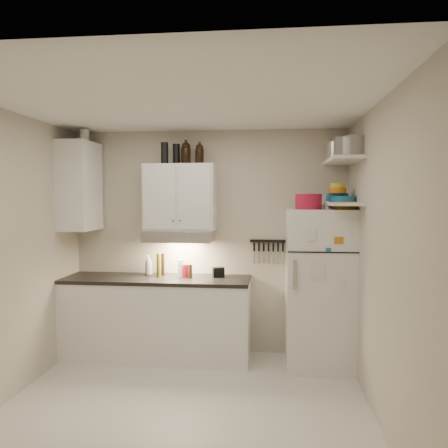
# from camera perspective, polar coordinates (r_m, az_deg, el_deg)

# --- Properties ---
(floor) EXTENTS (3.20, 3.00, 0.02)m
(floor) POSITION_cam_1_polar(r_m,az_deg,el_deg) (4.08, -5.31, -23.27)
(floor) COLOR silver
(floor) RESTS_ON ground
(ceiling) EXTENTS (3.20, 3.00, 0.02)m
(ceiling) POSITION_cam_1_polar(r_m,az_deg,el_deg) (3.72, -5.55, 15.66)
(ceiling) COLOR white
(ceiling) RESTS_ON ground
(back_wall) EXTENTS (3.20, 0.02, 2.60)m
(back_wall) POSITION_cam_1_polar(r_m,az_deg,el_deg) (5.15, -2.03, -2.34)
(back_wall) COLOR beige
(back_wall) RESTS_ON ground
(left_wall) EXTENTS (0.02, 3.00, 2.60)m
(left_wall) POSITION_cam_1_polar(r_m,az_deg,el_deg) (4.30, -26.99, -3.90)
(left_wall) COLOR beige
(left_wall) RESTS_ON ground
(right_wall) EXTENTS (0.02, 3.00, 2.60)m
(right_wall) POSITION_cam_1_polar(r_m,az_deg,el_deg) (3.71, 19.85, -4.86)
(right_wall) COLOR beige
(right_wall) RESTS_ON ground
(base_cabinet) EXTENTS (2.10, 0.60, 0.88)m
(base_cabinet) POSITION_cam_1_polar(r_m,az_deg,el_deg) (5.13, -8.76, -12.21)
(base_cabinet) COLOR white
(base_cabinet) RESTS_ON floor
(countertop) EXTENTS (2.10, 0.62, 0.04)m
(countertop) POSITION_cam_1_polar(r_m,az_deg,el_deg) (5.02, -8.81, -7.15)
(countertop) COLOR black
(countertop) RESTS_ON base_cabinet
(upper_cabinet) EXTENTS (0.80, 0.33, 0.75)m
(upper_cabinet) POSITION_cam_1_polar(r_m,az_deg,el_deg) (5.01, -5.74, 3.49)
(upper_cabinet) COLOR white
(upper_cabinet) RESTS_ON back_wall
(side_cabinet) EXTENTS (0.33, 0.55, 1.00)m
(side_cabinet) POSITION_cam_1_polar(r_m,az_deg,el_deg) (5.24, -18.34, 4.70)
(side_cabinet) COLOR white
(side_cabinet) RESTS_ON left_wall
(range_hood) EXTENTS (0.76, 0.46, 0.12)m
(range_hood) POSITION_cam_1_polar(r_m,az_deg,el_deg) (4.96, -5.86, -1.54)
(range_hood) COLOR silver
(range_hood) RESTS_ON back_wall
(fridge) EXTENTS (0.70, 0.68, 1.70)m
(fridge) POSITION_cam_1_polar(r_m,az_deg,el_deg) (4.85, 12.29, -8.17)
(fridge) COLOR white
(fridge) RESTS_ON floor
(shelf_hi) EXTENTS (0.30, 0.95, 0.03)m
(shelf_hi) POSITION_cam_1_polar(r_m,az_deg,el_deg) (4.66, 15.16, 8.00)
(shelf_hi) COLOR white
(shelf_hi) RESTS_ON right_wall
(shelf_lo) EXTENTS (0.30, 0.95, 0.03)m
(shelf_lo) POSITION_cam_1_polar(r_m,az_deg,el_deg) (4.64, 15.08, 2.58)
(shelf_lo) COLOR white
(shelf_lo) RESTS_ON right_wall
(knife_strip) EXTENTS (0.42, 0.02, 0.03)m
(knife_strip) POSITION_cam_1_polar(r_m,az_deg,el_deg) (5.07, 5.78, -2.22)
(knife_strip) COLOR black
(knife_strip) RESTS_ON back_wall
(dutch_oven) EXTENTS (0.30, 0.30, 0.16)m
(dutch_oven) POSITION_cam_1_polar(r_m,az_deg,el_deg) (4.66, 10.96, 2.89)
(dutch_oven) COLOR #A71333
(dutch_oven) RESTS_ON fridge
(book_stack) EXTENTS (0.24, 0.28, 0.08)m
(book_stack) POSITION_cam_1_polar(r_m,az_deg,el_deg) (4.68, 15.57, 2.35)
(book_stack) COLOR #B56E16
(book_stack) RESTS_ON fridge
(spice_jar) EXTENTS (0.06, 0.06, 0.09)m
(spice_jar) POSITION_cam_1_polar(r_m,az_deg,el_deg) (4.68, 13.35, 2.41)
(spice_jar) COLOR silver
(spice_jar) RESTS_ON fridge
(stock_pot) EXTENTS (0.37, 0.37, 0.20)m
(stock_pot) POSITION_cam_1_polar(r_m,az_deg,el_deg) (4.95, 14.74, 9.10)
(stock_pot) COLOR silver
(stock_pot) RESTS_ON shelf_hi
(tin_a) EXTENTS (0.20, 0.18, 0.20)m
(tin_a) POSITION_cam_1_polar(r_m,az_deg,el_deg) (4.52, 15.48, 9.58)
(tin_a) COLOR #AAAAAD
(tin_a) RESTS_ON shelf_hi
(tin_b) EXTENTS (0.25, 0.25, 0.20)m
(tin_b) POSITION_cam_1_polar(r_m,az_deg,el_deg) (4.44, 16.69, 9.68)
(tin_b) COLOR #AAAAAD
(tin_b) RESTS_ON shelf_hi
(bowl_teal) EXTENTS (0.23, 0.23, 0.09)m
(bowl_teal) POSITION_cam_1_polar(r_m,az_deg,el_deg) (4.82, 14.58, 3.36)
(bowl_teal) COLOR #1A638F
(bowl_teal) RESTS_ON shelf_lo
(bowl_orange) EXTENTS (0.19, 0.19, 0.06)m
(bowl_orange) POSITION_cam_1_polar(r_m,az_deg,el_deg) (4.73, 14.58, 4.26)
(bowl_orange) COLOR #CD6C13
(bowl_orange) RESTS_ON bowl_teal
(bowl_yellow) EXTENTS (0.15, 0.15, 0.05)m
(bowl_yellow) POSITION_cam_1_polar(r_m,az_deg,el_deg) (4.74, 14.59, 4.89)
(bowl_yellow) COLOR gold
(bowl_yellow) RESTS_ON bowl_orange
(plates) EXTENTS (0.26, 0.26, 0.06)m
(plates) POSITION_cam_1_polar(r_m,az_deg,el_deg) (4.70, 15.36, 3.15)
(plates) COLOR #1A638F
(plates) RESTS_ON shelf_lo
(growler_a) EXTENTS (0.14, 0.14, 0.26)m
(growler_a) POSITION_cam_1_polar(r_m,az_deg,el_deg) (5.03, -4.99, 9.24)
(growler_a) COLOR black
(growler_a) RESTS_ON upper_cabinet
(growler_b) EXTENTS (0.13, 0.13, 0.23)m
(growler_b) POSITION_cam_1_polar(r_m,az_deg,el_deg) (4.96, -3.22, 9.16)
(growler_b) COLOR black
(growler_b) RESTS_ON upper_cabinet
(thermos_a) EXTENTS (0.09, 0.09, 0.23)m
(thermos_a) POSITION_cam_1_polar(r_m,az_deg,el_deg) (5.07, -6.25, 9.04)
(thermos_a) COLOR black
(thermos_a) RESTS_ON upper_cabinet
(thermos_b) EXTENTS (0.09, 0.09, 0.24)m
(thermos_b) POSITION_cam_1_polar(r_m,az_deg,el_deg) (4.99, -7.76, 9.15)
(thermos_b) COLOR black
(thermos_b) RESTS_ON upper_cabinet
(side_jar) EXTENTS (0.13, 0.13, 0.14)m
(side_jar) POSITION_cam_1_polar(r_m,az_deg,el_deg) (5.23, -17.78, 10.96)
(side_jar) COLOR silver
(side_jar) RESTS_ON side_cabinet
(soap_bottle) EXTENTS (0.12, 0.12, 0.26)m
(soap_bottle) POSITION_cam_1_polar(r_m,az_deg,el_deg) (5.17, -9.82, -5.17)
(soap_bottle) COLOR white
(soap_bottle) RESTS_ON countertop
(pepper_mill) EXTENTS (0.06, 0.06, 0.15)m
(pepper_mill) POSITION_cam_1_polar(r_m,az_deg,el_deg) (4.93, -4.46, -6.18)
(pepper_mill) COLOR #57321A
(pepper_mill) RESTS_ON countertop
(oil_bottle) EXTENTS (0.06, 0.06, 0.27)m
(oil_bottle) POSITION_cam_1_polar(r_m,az_deg,el_deg) (5.02, -8.51, -5.34)
(oil_bottle) COLOR #585D17
(oil_bottle) RESTS_ON countertop
(vinegar_bottle) EXTENTS (0.07, 0.07, 0.26)m
(vinegar_bottle) POSITION_cam_1_polar(r_m,az_deg,el_deg) (5.12, -8.07, -5.24)
(vinegar_bottle) COLOR black
(vinegar_bottle) RESTS_ON countertop
(clear_bottle) EXTENTS (0.08, 0.08, 0.20)m
(clear_bottle) POSITION_cam_1_polar(r_m,az_deg,el_deg) (4.99, -5.68, -5.78)
(clear_bottle) COLOR silver
(clear_bottle) RESTS_ON countertop
(red_jar) EXTENTS (0.10, 0.10, 0.15)m
(red_jar) POSITION_cam_1_polar(r_m,az_deg,el_deg) (4.97, -5.01, -6.13)
(red_jar) COLOR #A71333
(red_jar) RESTS_ON countertop
(caddy) EXTENTS (0.15, 0.13, 0.11)m
(caddy) POSITION_cam_1_polar(r_m,az_deg,el_deg) (4.98, -0.75, -6.32)
(caddy) COLOR black
(caddy) RESTS_ON countertop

